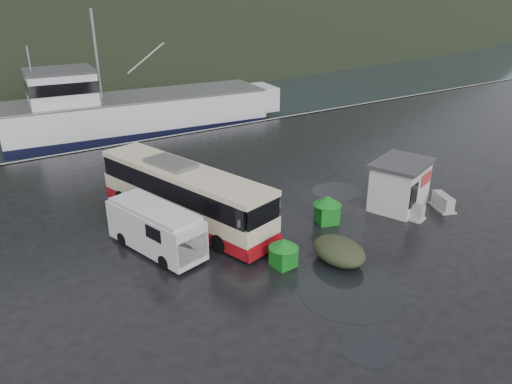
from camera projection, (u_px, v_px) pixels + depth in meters
ground at (270, 244)px, 24.88m from camera, size 160.00×160.00×0.00m
quay_edge at (132, 143)px, 40.38m from camera, size 160.00×0.60×1.50m
coach_bus at (186, 221)px, 27.29m from camera, size 5.92×11.98×3.28m
white_van at (157, 250)px, 24.37m from camera, size 3.32×5.89×2.33m
waste_bin_left at (283, 266)px, 23.03m from camera, size 1.09×1.09×1.40m
waste_bin_right at (326, 222)px, 27.15m from camera, size 1.38×1.38×1.56m
dome_tent at (338, 261)px, 23.39m from camera, size 2.10×2.89×1.11m
ticket_kiosk at (397, 207)px, 29.00m from camera, size 4.30×3.79×2.80m
jersey_barrier_a at (408, 217)px, 27.72m from camera, size 1.39×1.93×0.87m
jersey_barrier_b at (413, 200)px, 29.86m from camera, size 1.18×1.72×0.79m
jersey_barrier_c at (442, 209)px, 28.78m from camera, size 1.44×1.92×0.86m
fishing_trawler at (140, 118)px, 47.77m from camera, size 29.18×8.97×11.49m
puddles at (347, 259)px, 23.56m from camera, size 11.22×14.16×0.01m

